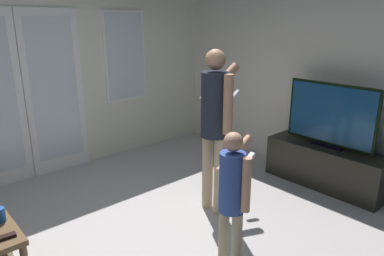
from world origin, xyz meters
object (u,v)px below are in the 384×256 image
tv_stand (325,166)px  person_adult (215,118)px  person_child (233,194)px  flat_screen_tv (331,115)px  tv_remote_black (2,238)px  cup_by_laptop (0,215)px

tv_stand → person_adult: bearing=160.8°
tv_stand → person_adult: person_adult is taller
tv_stand → person_adult: (-1.36, 0.47, 0.73)m
tv_stand → person_child: size_ratio=1.18×
tv_stand → person_adult: 1.62m
flat_screen_tv → tv_remote_black: bearing=170.1°
cup_by_laptop → tv_remote_black: size_ratio=0.62×
tv_stand → cup_by_laptop: 3.35m
person_adult → cup_by_laptop: size_ratio=15.40×
tv_stand → cup_by_laptop: cup_by_laptop is taller
flat_screen_tv → tv_remote_black: (-3.28, 0.57, -0.38)m
person_child → person_adult: bearing=51.9°
cup_by_laptop → tv_remote_black: cup_by_laptop is taller
tv_remote_black → cup_by_laptop: bearing=82.8°
tv_stand → tv_remote_black: tv_stand is taller
cup_by_laptop → flat_screen_tv: bearing=-14.4°
flat_screen_tv → cup_by_laptop: size_ratio=9.73×
tv_stand → cup_by_laptop: size_ratio=12.87×
cup_by_laptop → tv_stand: bearing=-14.4°
flat_screen_tv → person_adult: 1.44m
person_adult → person_child: bearing=-128.1°
person_adult → tv_remote_black: person_adult is taller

